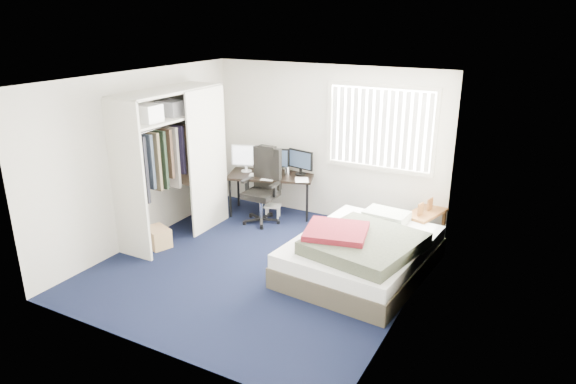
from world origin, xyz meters
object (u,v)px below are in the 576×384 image
at_px(office_chair, 263,193).
at_px(bed, 361,252).
at_px(desk, 272,172).
at_px(nightstand, 425,216).

bearing_deg(office_chair, bed, -24.50).
relative_size(desk, office_chair, 1.25).
relative_size(office_chair, bed, 0.55).
xyz_separation_m(office_chair, nightstand, (2.53, 0.39, -0.04)).
bearing_deg(office_chair, nightstand, 8.66).
bearing_deg(nightstand, bed, -110.38).
distance_m(desk, bed, 2.51).
relative_size(desk, bed, 0.69).
height_order(office_chair, nightstand, office_chair).
bearing_deg(desk, nightstand, 0.33).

